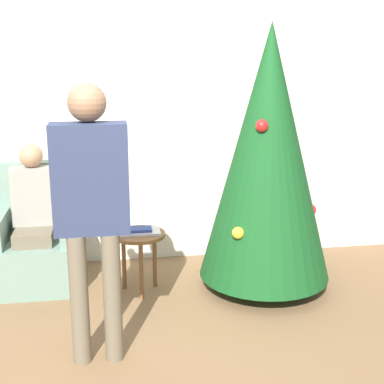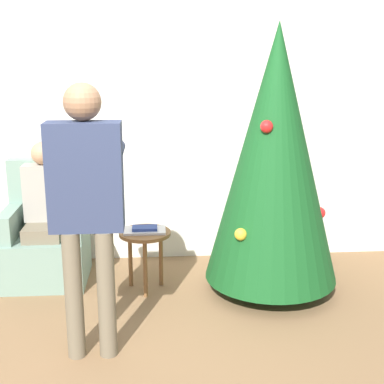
% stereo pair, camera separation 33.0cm
% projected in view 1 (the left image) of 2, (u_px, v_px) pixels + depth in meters
% --- Properties ---
extents(wall_back, '(8.00, 0.06, 2.70)m').
position_uv_depth(wall_back, '(122.00, 124.00, 5.01)').
color(wall_back, silver).
rests_on(wall_back, ground_plane).
extents(christmas_tree, '(1.12, 1.12, 2.24)m').
position_uv_depth(christmas_tree, '(268.00, 154.00, 4.41)').
color(christmas_tree, brown).
rests_on(christmas_tree, ground_plane).
extents(armchair, '(0.70, 0.65, 1.07)m').
position_uv_depth(armchair, '(37.00, 244.00, 4.68)').
color(armchair, gray).
rests_on(armchair, ground_plane).
extents(person_seated, '(0.36, 0.46, 1.25)m').
position_uv_depth(person_seated, '(34.00, 211.00, 4.57)').
color(person_seated, '#6B604C').
rests_on(person_seated, ground_plane).
extents(person_standing, '(0.48, 0.57, 1.82)m').
position_uv_depth(person_standing, '(91.00, 198.00, 3.36)').
color(person_standing, '#6B604C').
rests_on(person_standing, ground_plane).
extents(side_stool, '(0.44, 0.44, 0.53)m').
position_uv_depth(side_stool, '(139.00, 242.00, 4.51)').
color(side_stool, brown).
rests_on(side_stool, ground_plane).
extents(laptop, '(0.35, 0.21, 0.02)m').
position_uv_depth(laptop, '(139.00, 232.00, 4.49)').
color(laptop, silver).
rests_on(laptop, side_stool).
extents(book, '(0.21, 0.13, 0.02)m').
position_uv_depth(book, '(139.00, 229.00, 4.48)').
color(book, navy).
rests_on(book, laptop).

